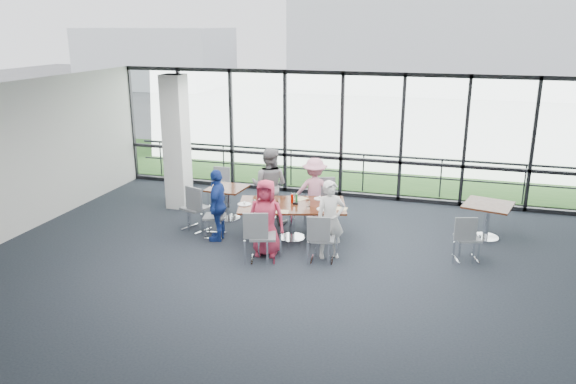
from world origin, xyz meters
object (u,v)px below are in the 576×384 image
(chair_main_fl, at_px, (265,200))
(diner_near_left, at_px, (266,218))
(diner_far_left, at_px, (269,186))
(chair_spare_r, at_px, (468,238))
(diner_near_right, at_px, (330,220))
(chair_spare_lb, at_px, (219,188))
(chair_main_fr, at_px, (320,202))
(structural_column, at_px, (177,143))
(side_table_right, at_px, (488,209))
(chair_main_end, at_px, (214,216))
(chair_spare_la, at_px, (195,208))
(diner_far_right, at_px, (315,191))
(main_table, at_px, (292,209))
(side_table_left, at_px, (227,193))
(chair_main_nl, at_px, (263,236))
(diner_end, at_px, (218,205))
(chair_main_nr, at_px, (322,238))

(chair_main_fl, bearing_deg, diner_near_left, 103.43)
(diner_far_left, height_order, chair_spare_r, diner_far_left)
(diner_near_right, distance_m, chair_spare_lb, 4.09)
(chair_main_fr, bearing_deg, chair_spare_r, 138.30)
(chair_spare_lb, bearing_deg, structural_column, 19.92)
(side_table_right, relative_size, chair_main_end, 1.27)
(diner_far_left, distance_m, chair_spare_la, 1.70)
(side_table_right, distance_m, diner_far_right, 3.68)
(main_table, height_order, chair_main_fl, chair_main_fl)
(structural_column, distance_m, side_table_left, 1.84)
(chair_main_fl, relative_size, chair_main_end, 1.06)
(diner_far_right, bearing_deg, chair_main_fr, -178.25)
(diner_far_right, relative_size, chair_main_nl, 1.50)
(side_table_left, bearing_deg, structural_column, 161.06)
(side_table_right, height_order, chair_spare_r, chair_spare_r)
(chair_main_fl, xyz_separation_m, chair_spare_la, (-1.24, -1.06, 0.04))
(side_table_left, relative_size, chair_spare_la, 0.86)
(chair_spare_la, distance_m, chair_spare_r, 5.63)
(diner_far_right, xyz_separation_m, chair_spare_r, (3.28, -1.24, -0.30))
(structural_column, relative_size, diner_end, 2.13)
(structural_column, bearing_deg, diner_far_left, -10.88)
(structural_column, xyz_separation_m, side_table_right, (7.11, -0.12, -0.96))
(structural_column, height_order, diner_end, structural_column)
(structural_column, bearing_deg, chair_main_nl, -40.11)
(diner_far_right, bearing_deg, main_table, 64.91)
(diner_near_left, height_order, chair_main_end, diner_near_left)
(structural_column, distance_m, main_table, 3.60)
(structural_column, distance_m, chair_main_fl, 2.61)
(side_table_right, xyz_separation_m, diner_end, (-5.34, -1.64, 0.11))
(side_table_right, relative_size, chair_spare_la, 1.12)
(diner_end, bearing_deg, chair_main_nl, 49.49)
(side_table_left, xyz_separation_m, diner_near_right, (2.73, -1.51, 0.14))
(diner_near_right, relative_size, chair_main_end, 1.73)
(diner_end, bearing_deg, chair_spare_r, 85.82)
(diner_near_right, distance_m, chair_main_end, 2.61)
(chair_spare_la, bearing_deg, side_table_left, 88.11)
(diner_far_left, bearing_deg, chair_main_end, 53.27)
(structural_column, xyz_separation_m, chair_spare_r, (6.72, -1.42, -1.16))
(side_table_left, relative_size, chair_main_nr, 0.94)
(chair_main_fl, bearing_deg, structural_column, -13.64)
(diner_end, xyz_separation_m, chair_main_nl, (1.25, -0.79, -0.26))
(side_table_left, xyz_separation_m, diner_far_left, (1.01, 0.03, 0.24))
(side_table_left, relative_size, chair_main_fl, 0.93)
(chair_main_fl, bearing_deg, chair_spare_la, 34.72)
(diner_far_left, height_order, diner_end, diner_far_left)
(diner_near_right, distance_m, diner_far_left, 2.31)
(diner_far_right, distance_m, chair_main_end, 2.33)
(structural_column, relative_size, side_table_left, 3.70)
(diner_far_left, distance_m, chair_main_nl, 2.17)
(chair_main_end, relative_size, chair_spare_la, 0.88)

